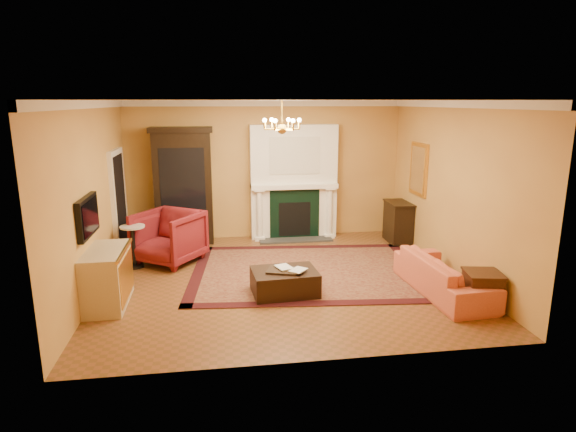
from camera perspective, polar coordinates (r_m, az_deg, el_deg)
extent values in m
cube|color=brown|center=(8.39, -0.66, -7.47)|extent=(6.00, 5.50, 0.02)
cube|color=white|center=(7.84, -0.72, 13.62)|extent=(6.00, 5.50, 0.02)
cube|color=gold|center=(10.68, -2.67, 5.44)|extent=(6.00, 0.02, 3.00)
cube|color=gold|center=(5.33, 3.27, -2.78)|extent=(6.00, 0.02, 3.00)
cube|color=gold|center=(8.15, -22.17, 1.94)|extent=(0.02, 5.50, 3.00)
cube|color=gold|center=(8.89, 18.95, 3.09)|extent=(0.02, 5.50, 3.00)
cube|color=white|center=(10.63, 0.66, 4.05)|extent=(1.90, 0.32, 2.50)
cube|color=silver|center=(10.38, 0.82, 7.17)|extent=(1.10, 0.01, 0.80)
cube|color=#0D2F1F|center=(10.60, 0.79, 0.17)|extent=(1.10, 0.02, 1.10)
cube|color=black|center=(10.62, 0.80, -0.36)|extent=(0.70, 0.02, 0.75)
cube|color=#333333|center=(10.62, 0.89, -2.76)|extent=(1.60, 0.50, 0.04)
cube|color=white|center=(10.58, 0.71, 3.63)|extent=(1.90, 0.44, 0.10)
cylinder|color=white|center=(10.49, -3.41, 0.23)|extent=(0.14, 0.14, 1.18)
cylinder|color=white|center=(10.73, 4.92, 0.50)|extent=(0.14, 0.14, 1.18)
cube|color=silver|center=(10.53, -2.73, 13.19)|extent=(6.00, 0.08, 0.12)
cube|color=silver|center=(8.00, -22.74, 12.11)|extent=(0.08, 5.50, 0.12)
cube|color=silver|center=(8.74, 19.39, 12.41)|extent=(0.08, 5.50, 0.12)
cube|color=silver|center=(9.85, -19.40, 1.35)|extent=(0.08, 1.05, 2.10)
cube|color=black|center=(9.85, -19.18, 1.18)|extent=(0.02, 0.85, 1.95)
cube|color=black|center=(7.60, -22.67, -0.04)|extent=(0.08, 0.95, 0.58)
cube|color=black|center=(7.59, -22.34, -0.03)|extent=(0.01, 0.85, 0.48)
cube|color=gold|center=(10.10, 15.23, 5.38)|extent=(0.05, 0.76, 1.05)
cube|color=white|center=(10.08, 15.08, 5.38)|extent=(0.01, 0.62, 0.90)
cylinder|color=gold|center=(7.84, -0.72, 12.09)|extent=(0.03, 0.03, 0.40)
sphere|color=gold|center=(7.85, -0.71, 10.26)|extent=(0.16, 0.16, 0.16)
sphere|color=#FFE5B2|center=(7.89, 1.34, 11.29)|extent=(0.07, 0.07, 0.07)
sphere|color=#FFE5B2|center=(8.10, 0.05, 11.36)|extent=(0.07, 0.07, 0.07)
sphere|color=#FFE5B2|center=(8.07, -1.95, 11.34)|extent=(0.07, 0.07, 0.07)
sphere|color=#FFE5B2|center=(7.81, -2.79, 11.26)|extent=(0.07, 0.07, 0.07)
sphere|color=#FFE5B2|center=(7.59, -1.54, 11.21)|extent=(0.07, 0.07, 0.07)
sphere|color=#FFE5B2|center=(7.62, 0.59, 11.22)|extent=(0.07, 0.07, 0.07)
cube|color=#47120F|center=(8.72, 2.31, -6.52)|extent=(4.37, 3.44, 0.02)
cube|color=black|center=(10.44, -12.25, 3.19)|extent=(1.18, 0.54, 2.36)
imported|color=maroon|center=(9.31, -13.96, -2.15)|extent=(1.43, 1.42, 1.09)
cylinder|color=black|center=(9.36, -17.64, -5.66)|extent=(0.31, 0.31, 0.04)
cylinder|color=black|center=(9.25, -17.80, -3.46)|extent=(0.07, 0.07, 0.71)
cylinder|color=silver|center=(9.15, -17.97, -1.21)|extent=(0.44, 0.44, 0.03)
cube|color=tan|center=(7.71, -20.63, -6.82)|extent=(0.55, 1.16, 0.86)
imported|color=#D26342|center=(8.05, 18.03, -6.00)|extent=(0.72, 2.07, 0.80)
cube|color=#3B1E10|center=(7.66, 21.99, -8.32)|extent=(0.55, 0.55, 0.55)
cube|color=black|center=(10.67, 12.92, -0.79)|extent=(0.46, 0.77, 0.85)
cube|color=black|center=(7.67, -0.41, -7.81)|extent=(1.06, 0.81, 0.38)
cube|color=black|center=(7.57, -0.61, -6.46)|extent=(0.57, 0.50, 0.03)
imported|color=gray|center=(7.53, -1.22, -5.29)|extent=(0.21, 0.10, 0.29)
imported|color=gray|center=(7.51, 0.55, -5.37)|extent=(0.17, 0.15, 0.28)
cylinder|color=gray|center=(10.50, -2.24, 4.04)|extent=(0.10, 0.10, 0.08)
cone|color=#0F370F|center=(10.47, -2.25, 5.08)|extent=(0.14, 0.14, 0.31)
cylinder|color=gray|center=(10.66, 3.58, 4.18)|extent=(0.10, 0.10, 0.08)
cone|color=#0F370F|center=(10.63, 3.59, 5.25)|extent=(0.15, 0.15, 0.32)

